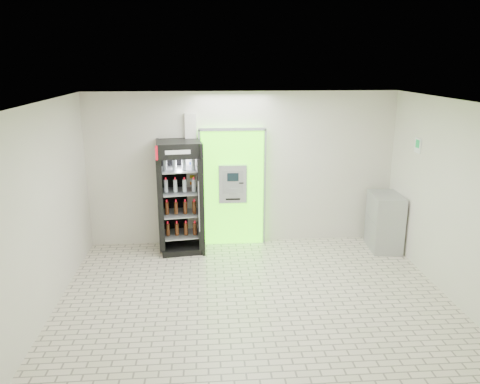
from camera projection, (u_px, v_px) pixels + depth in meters
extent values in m
plane|color=beige|center=(255.00, 301.00, 7.16)|extent=(6.00, 6.00, 0.00)
plane|color=silver|center=(242.00, 169.00, 9.15)|extent=(6.00, 0.00, 6.00)
plane|color=silver|center=(285.00, 288.00, 4.35)|extent=(6.00, 0.00, 6.00)
plane|color=silver|center=(43.00, 212.00, 6.54)|extent=(0.00, 5.00, 5.00)
plane|color=silver|center=(456.00, 203.00, 6.97)|extent=(0.00, 5.00, 5.00)
plane|color=white|center=(257.00, 102.00, 6.35)|extent=(6.00, 6.00, 0.00)
cube|color=#4DF012|center=(232.00, 187.00, 9.17)|extent=(1.20, 0.12, 2.30)
cube|color=gray|center=(232.00, 129.00, 8.79)|extent=(1.28, 0.04, 0.06)
cube|color=gray|center=(200.00, 189.00, 9.05)|extent=(0.04, 0.04, 2.30)
cube|color=gray|center=(265.00, 188.00, 9.15)|extent=(0.04, 0.04, 2.30)
cube|color=black|center=(238.00, 220.00, 9.30)|extent=(0.62, 0.01, 0.67)
cube|color=black|center=(215.00, 146.00, 8.87)|extent=(0.22, 0.01, 0.18)
cube|color=#A2A4A9|center=(233.00, 184.00, 9.03)|extent=(0.55, 0.12, 0.75)
cube|color=black|center=(233.00, 177.00, 8.93)|extent=(0.22, 0.01, 0.16)
cube|color=gray|center=(233.00, 191.00, 9.01)|extent=(0.16, 0.01, 0.12)
cube|color=black|center=(241.00, 183.00, 8.98)|extent=(0.09, 0.01, 0.02)
cube|color=black|center=(233.00, 199.00, 9.05)|extent=(0.28, 0.01, 0.03)
cube|color=silver|center=(192.00, 180.00, 9.09)|extent=(0.22, 0.10, 2.60)
cube|color=#193FB2|center=(192.00, 163.00, 8.94)|extent=(0.09, 0.01, 0.06)
cube|color=red|center=(192.00, 170.00, 8.98)|extent=(0.09, 0.01, 0.06)
cube|color=yellow|center=(192.00, 177.00, 9.01)|extent=(0.09, 0.01, 0.06)
cube|color=orange|center=(192.00, 183.00, 9.05)|extent=(0.09, 0.01, 0.06)
cube|color=red|center=(193.00, 190.00, 9.08)|extent=(0.09, 0.01, 0.06)
cube|color=black|center=(181.00, 197.00, 8.83)|extent=(0.89, 0.83, 2.13)
cube|color=black|center=(181.00, 192.00, 9.15)|extent=(0.80, 0.16, 2.13)
cube|color=#B80917|center=(178.00, 152.00, 8.23)|extent=(0.78, 0.11, 0.25)
cube|color=white|center=(178.00, 152.00, 8.23)|extent=(0.44, 0.06, 0.07)
cube|color=black|center=(182.00, 247.00, 9.10)|extent=(0.89, 0.83, 0.11)
cylinder|color=gray|center=(199.00, 207.00, 8.51)|extent=(0.03, 0.03, 0.96)
cube|color=gray|center=(182.00, 234.00, 9.03)|extent=(0.75, 0.70, 0.02)
cube|color=gray|center=(181.00, 213.00, 8.91)|extent=(0.75, 0.70, 0.02)
cube|color=gray|center=(180.00, 192.00, 8.80)|extent=(0.75, 0.70, 0.02)
cube|color=gray|center=(180.00, 169.00, 8.68)|extent=(0.75, 0.70, 0.02)
cube|color=#A2A4A9|center=(385.00, 222.00, 9.03)|extent=(0.61, 0.86, 1.09)
cube|color=gray|center=(371.00, 219.00, 9.00)|extent=(0.07, 0.80, 0.01)
cube|color=white|center=(418.00, 146.00, 8.15)|extent=(0.02, 0.22, 0.26)
cube|color=#0C8A3B|center=(417.00, 144.00, 8.14)|extent=(0.00, 0.14, 0.14)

